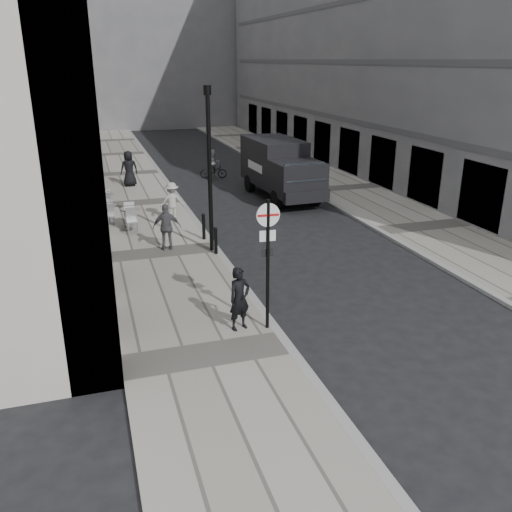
{
  "coord_description": "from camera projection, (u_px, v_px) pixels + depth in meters",
  "views": [
    {
      "loc": [
        -4.27,
        -8.47,
        6.74
      ],
      "look_at": [
        0.1,
        5.54,
        1.4
      ],
      "focal_mm": 38.0,
      "sensor_mm": 36.0,
      "label": 1
    }
  ],
  "objects": [
    {
      "name": "bollard_near",
      "position": [
        216.0,
        241.0,
        19.46
      ],
      "size": [
        0.12,
        0.12,
        0.93
      ],
      "primitive_type": "cylinder",
      "color": "black",
      "rests_on": "sidewalk"
    },
    {
      "name": "panel_van",
      "position": [
        280.0,
        166.0,
        27.56
      ],
      "size": [
        2.55,
        6.27,
        2.91
      ],
      "rotation": [
        0.0,
        0.0,
        0.04
      ],
      "color": "black",
      "rests_on": "ground"
    },
    {
      "name": "cafe_table_mid",
      "position": [
        107.0,
        200.0,
        25.2
      ],
      "size": [
        0.69,
        1.57,
        0.89
      ],
      "color": "#B1B1B4",
      "rests_on": "sidewalk"
    },
    {
      "name": "building_right",
      "position": [
        379.0,
        4.0,
        33.58
      ],
      "size": [
        6.0,
        45.0,
        20.0
      ],
      "primitive_type": "cube",
      "color": "slate",
      "rests_on": "ground"
    },
    {
      "name": "pedestrian_b",
      "position": [
        172.0,
        201.0,
        23.53
      ],
      "size": [
        1.12,
        0.71,
        1.64
      ],
      "primitive_type": "imported",
      "rotation": [
        0.0,
        0.0,
        3.04
      ],
      "color": "#B0AAA3",
      "rests_on": "sidewalk"
    },
    {
      "name": "building_far",
      "position": [
        128.0,
        17.0,
        58.0
      ],
      "size": [
        24.0,
        16.0,
        22.0
      ],
      "primitive_type": "cube",
      "color": "slate",
      "rests_on": "ground"
    },
    {
      "name": "cyclist",
      "position": [
        213.0,
        167.0,
        32.45
      ],
      "size": [
        1.66,
        0.83,
        1.71
      ],
      "rotation": [
        0.0,
        0.0,
        -0.18
      ],
      "color": "black",
      "rests_on": "ground"
    },
    {
      "name": "ground",
      "position": [
        332.0,
        409.0,
        11.1
      ],
      "size": [
        120.0,
        120.0,
        0.0
      ],
      "primitive_type": "plane",
      "color": "black",
      "rests_on": "ground"
    },
    {
      "name": "cafe_table_near",
      "position": [
        131.0,
        217.0,
        22.26
      ],
      "size": [
        0.8,
        1.81,
        1.03
      ],
      "color": "#B7B7B9",
      "rests_on": "sidewalk"
    },
    {
      "name": "building_left",
      "position": [
        37.0,
        14.0,
        28.32
      ],
      "size": [
        4.0,
        45.0,
        18.0
      ],
      "primitive_type": "cube",
      "color": "#BCB6AB",
      "rests_on": "ground"
    },
    {
      "name": "bollard_far",
      "position": [
        204.0,
        227.0,
        21.04
      ],
      "size": [
        0.13,
        0.13,
        0.96
      ],
      "primitive_type": "cylinder",
      "color": "black",
      "rests_on": "sidewalk"
    },
    {
      "name": "pedestrian_c",
      "position": [
        129.0,
        169.0,
        29.79
      ],
      "size": [
        1.02,
        0.73,
        1.94
      ],
      "primitive_type": "imported",
      "rotation": [
        0.0,
        0.0,
        3.26
      ],
      "color": "black",
      "rests_on": "sidewalk"
    },
    {
      "name": "sign_post",
      "position": [
        268.0,
        248.0,
        13.46
      ],
      "size": [
        0.59,
        0.1,
        3.45
      ],
      "rotation": [
        0.0,
        0.0,
        -0.04
      ],
      "color": "black",
      "rests_on": "sidewalk"
    },
    {
      "name": "far_sidewalk",
      "position": [
        343.0,
        189.0,
        29.75
      ],
      "size": [
        4.0,
        60.0,
        0.12
      ],
      "primitive_type": "cube",
      "color": "#9F9B90",
      "rests_on": "ground"
    },
    {
      "name": "cafe_table_far",
      "position": [
        109.0,
        212.0,
        23.19
      ],
      "size": [
        0.72,
        1.62,
        0.92
      ],
      "color": "#A3A3A5",
      "rests_on": "sidewalk"
    },
    {
      "name": "sidewalk",
      "position": [
        140.0,
        204.0,
        26.67
      ],
      "size": [
        4.0,
        60.0,
        0.12
      ],
      "primitive_type": "cube",
      "color": "#9F9B90",
      "rests_on": "ground"
    },
    {
      "name": "pedestrian_a",
      "position": [
        167.0,
        227.0,
        19.73
      ],
      "size": [
        1.06,
        0.54,
        1.73
      ],
      "primitive_type": "imported",
      "rotation": [
        0.0,
        0.0,
        3.02
      ],
      "color": "#4C4C50",
      "rests_on": "sidewalk"
    },
    {
      "name": "lamppost",
      "position": [
        209.0,
        162.0,
        18.9
      ],
      "size": [
        0.26,
        0.26,
        5.82
      ],
      "color": "black",
      "rests_on": "sidewalk"
    },
    {
      "name": "walking_man",
      "position": [
        239.0,
        299.0,
        13.87
      ],
      "size": [
        0.72,
        0.59,
        1.69
      ],
      "primitive_type": "imported",
      "rotation": [
        0.0,
        0.0,
        0.34
      ],
      "color": "black",
      "rests_on": "sidewalk"
    }
  ]
}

